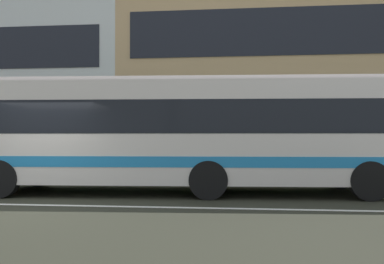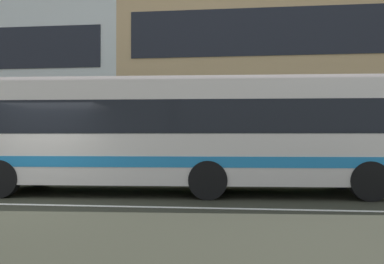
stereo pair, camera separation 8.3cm
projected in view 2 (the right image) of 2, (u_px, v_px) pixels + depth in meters
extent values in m
plane|color=#2B2C21|center=(27.00, 205.00, 9.40)|extent=(160.00, 160.00, 0.00)
cube|color=silver|center=(27.00, 204.00, 9.40)|extent=(60.00, 0.16, 0.01)
cube|color=#356F37|center=(154.00, 166.00, 15.18)|extent=(17.80, 1.10, 1.00)
cube|color=tan|center=(298.00, 67.00, 22.50)|extent=(18.48, 8.95, 11.11)
cube|color=black|center=(314.00, 30.00, 18.04)|extent=(17.01, 0.04, 2.22)
cube|color=beige|center=(184.00, 133.00, 11.38)|extent=(11.61, 3.10, 2.74)
cube|color=black|center=(184.00, 119.00, 11.38)|extent=(10.93, 3.09, 0.88)
cube|color=#1F78B5|center=(184.00, 159.00, 11.37)|extent=(11.39, 3.11, 0.28)
cube|color=silver|center=(184.00, 83.00, 11.39)|extent=(11.13, 2.67, 0.12)
cylinder|color=black|center=(1.00, 179.00, 10.48)|extent=(1.01, 0.33, 1.00)
cylinder|color=black|center=(40.00, 171.00, 12.80)|extent=(1.01, 0.33, 1.00)
cylinder|color=black|center=(208.00, 180.00, 10.16)|extent=(1.01, 0.33, 1.00)
cylinder|color=black|center=(209.00, 172.00, 12.48)|extent=(1.01, 0.33, 1.00)
cylinder|color=black|center=(369.00, 181.00, 9.93)|extent=(1.01, 0.33, 1.00)
cylinder|color=black|center=(340.00, 173.00, 12.25)|extent=(1.01, 0.33, 1.00)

